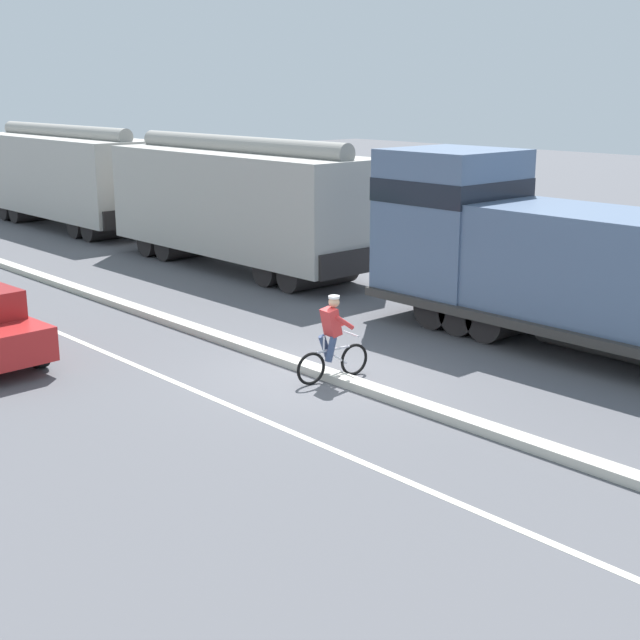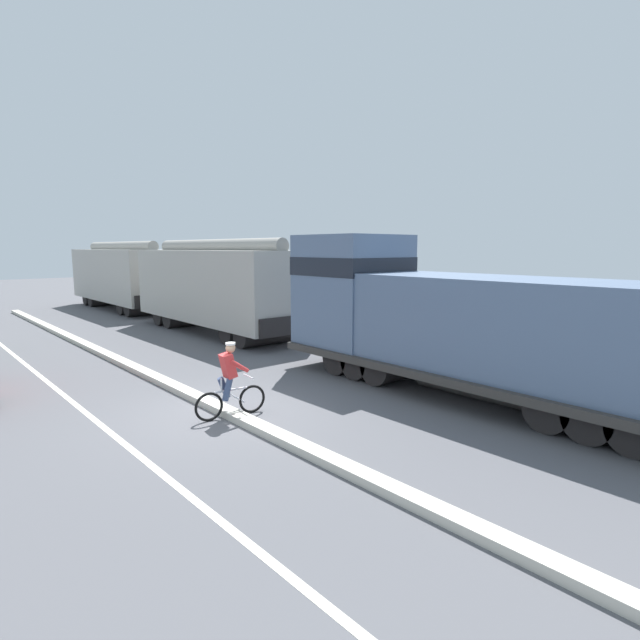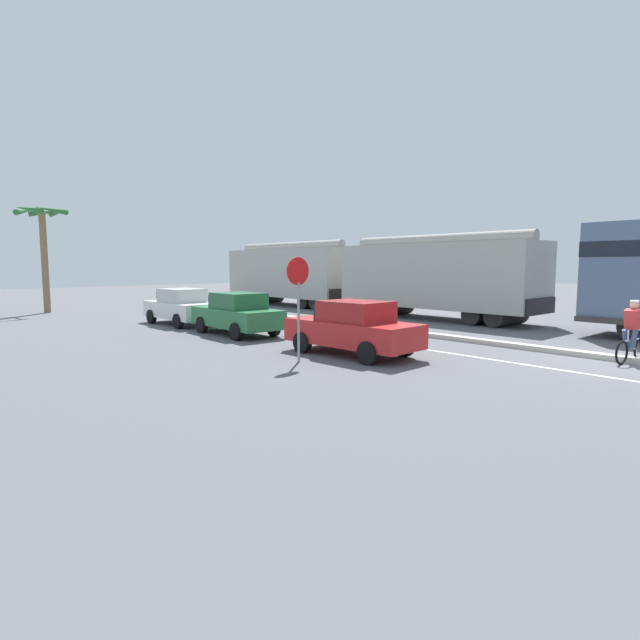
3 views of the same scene
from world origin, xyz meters
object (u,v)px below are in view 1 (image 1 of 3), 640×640
Objects in this scene: cyclist at (332,341)px; hopper_car_middle at (66,177)px; locomotive at (576,269)px; hopper_car_lead at (238,204)px.

hopper_car_middle is at bearing 75.86° from cyclist.
locomotive is 12.16m from hopper_car_lead.
locomotive is at bearing -90.00° from hopper_car_lead.
hopper_car_lead is 6.18× the size of cyclist.
locomotive reaches higher than cyclist.
hopper_car_middle is 6.18× the size of cyclist.
hopper_car_lead reaches higher than cyclist.
locomotive is at bearing -90.00° from hopper_car_middle.
hopper_car_lead is 1.00× the size of hopper_car_middle.
locomotive is 5.91m from cyclist.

